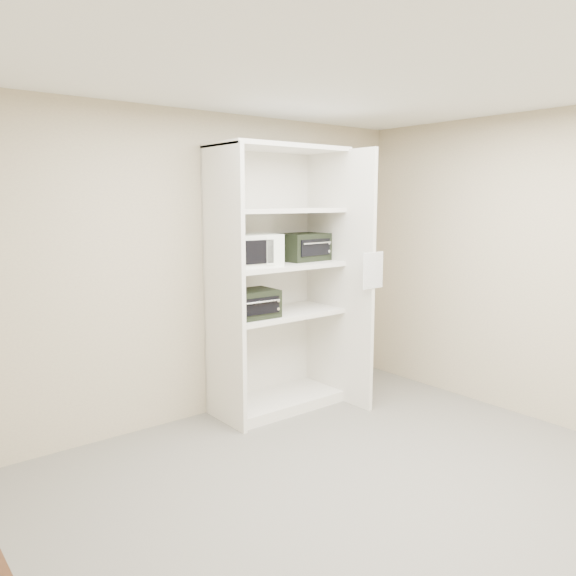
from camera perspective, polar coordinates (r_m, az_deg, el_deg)
floor at (r=3.93m, az=7.64°, el=-20.81°), size 4.50×4.00×0.01m
ceiling at (r=3.49m, az=8.63°, el=21.35°), size 4.50×4.00×0.01m
wall_back at (r=5.03m, az=-8.67°, el=2.07°), size 4.50×0.02×2.70m
wall_right at (r=5.31m, az=25.03°, el=1.69°), size 0.02×4.00×2.70m
shelving_unit at (r=5.19m, az=-0.58°, el=-0.07°), size 1.24×0.92×2.42m
microwave at (r=4.90m, az=-3.77°, el=3.85°), size 0.50×0.40×0.28m
toaster_oven_upper at (r=5.37m, az=1.51°, el=4.19°), size 0.47×0.36×0.26m
toaster_oven_lower at (r=4.93m, az=-3.78°, el=-1.61°), size 0.45×0.35×0.24m
paper_sign at (r=5.06m, az=8.64°, el=1.78°), size 0.25×0.01×0.32m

